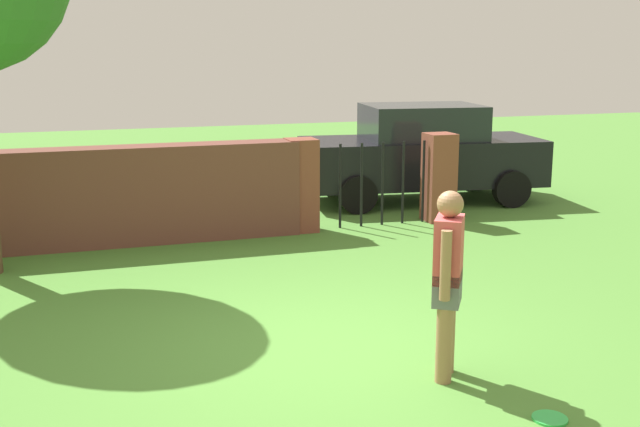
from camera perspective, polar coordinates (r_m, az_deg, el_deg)
The scene contains 6 objects.
ground_plane at distance 7.54m, azimuth 0.05°, elevation -9.61°, with size 40.00×40.00×0.00m, color #4C8433.
brick_wall at distance 11.43m, azimuth -14.32°, elevation 1.21°, with size 5.16×0.50×1.39m, color brown.
person at distance 6.71m, azimuth 9.17°, elevation -4.46°, with size 0.38×0.47×1.62m.
fence_gate at distance 12.26m, azimuth 3.76°, elevation 2.33°, with size 2.72×0.44×1.40m.
car at distance 14.28m, azimuth 7.29°, elevation 4.32°, with size 4.37×2.31×1.72m.
frisbee_green at distance 6.46m, azimuth 16.19°, elevation -13.96°, with size 0.27×0.27×0.02m, color green.
Camera 1 is at (-2.17, -6.65, 2.81)m, focal length 44.53 mm.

